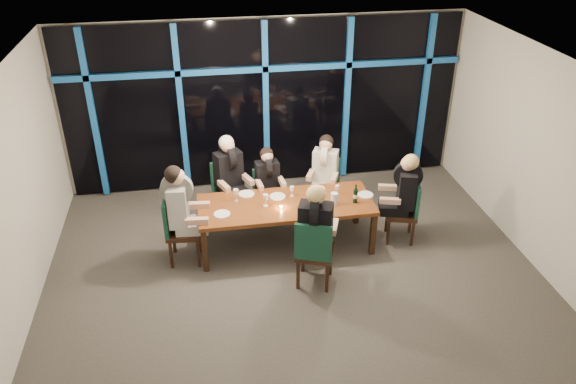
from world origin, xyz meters
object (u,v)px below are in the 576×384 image
object	(u,v)px
diner_end_left	(181,201)
diner_far_right	(325,164)
chair_far_mid	(267,192)
water_pitcher	(334,199)
diner_far_left	(229,167)
chair_end_right	(407,208)
chair_end_left	(177,226)
diner_near_mid	(316,220)
dining_table	(286,207)
chair_far_left	(228,187)
wine_bottle	(355,196)
chair_near_mid	(314,250)
diner_far_mid	(268,175)
chair_far_right	(325,183)
diner_end_right	(404,185)

from	to	relation	value
diner_end_left	diner_far_right	bearing A→B (deg)	-62.37
chair_far_mid	water_pitcher	bearing A→B (deg)	-55.84
chair_far_mid	diner_far_right	bearing A→B (deg)	-7.00
diner_far_left	chair_end_right	bearing A→B (deg)	-43.26
chair_end_right	diner_far_left	world-z (taller)	diner_far_left
chair_end_left	diner_near_mid	distance (m)	2.08
chair_far_mid	water_pitcher	world-z (taller)	water_pitcher
chair_far_mid	diner_near_mid	size ratio (longest dim) A/B	0.85
dining_table	chair_far_left	bearing A→B (deg)	129.46
dining_table	diner_far_right	xyz separation A→B (m)	(0.79, 0.84, 0.23)
chair_end_left	diner_far_right	xyz separation A→B (m)	(2.39, 0.95, 0.32)
diner_end_left	wine_bottle	size ratio (longest dim) A/B	3.46
chair_near_mid	diner_far_right	distance (m)	1.99
diner_far_mid	diner_near_mid	xyz separation A→B (m)	(0.41, -1.72, 0.17)
diner_far_right	chair_near_mid	bearing A→B (deg)	-82.55
chair_near_mid	wine_bottle	world-z (taller)	chair_near_mid
chair_far_left	dining_table	bearing A→B (deg)	-72.48
diner_far_mid	wine_bottle	world-z (taller)	diner_far_mid
chair_far_left	diner_far_mid	distance (m)	0.71
chair_far_right	diner_near_mid	xyz separation A→B (m)	(-0.57, -1.87, 0.49)
chair_far_left	diner_far_right	world-z (taller)	diner_far_right
dining_table	chair_near_mid	world-z (taller)	chair_near_mid
chair_end_left	diner_far_left	distance (m)	1.36
diner_far_mid	diner_far_right	size ratio (longest dim) A/B	0.92
diner_far_right	chair_far_right	bearing A→B (deg)	90.00
chair_end_right	diner_far_left	xyz separation A→B (m)	(-2.62, 1.02, 0.41)
chair_far_left	chair_end_left	world-z (taller)	chair_end_left
diner_end_left	dining_table	bearing A→B (deg)	-80.59
diner_end_left	diner_end_right	distance (m)	3.30
diner_far_left	water_pitcher	xyz separation A→B (m)	(1.46, -1.03, -0.13)
diner_end_right	water_pitcher	world-z (taller)	diner_end_right
chair_far_right	diner_end_right	bearing A→B (deg)	-22.81
chair_near_mid	diner_end_left	world-z (taller)	diner_end_left
chair_far_right	diner_near_mid	world-z (taller)	diner_near_mid
chair_far_left	chair_end_left	size ratio (longest dim) A/B	0.96
diner_end_left	diner_end_right	xyz separation A→B (m)	(3.30, -0.01, -0.06)
chair_end_left	chair_end_right	xyz separation A→B (m)	(3.47, -0.04, -0.03)
chair_end_left	diner_far_right	distance (m)	2.59
diner_far_right	diner_near_mid	bearing A→B (deg)	-82.37
diner_far_left	diner_far_right	bearing A→B (deg)	-23.35
wine_bottle	water_pitcher	xyz separation A→B (m)	(-0.32, 0.00, -0.02)
diner_far_mid	wine_bottle	size ratio (longest dim) A/B	2.89
chair_near_mid	diner_far_mid	distance (m)	1.86
diner_far_left	diner_far_right	xyz separation A→B (m)	(1.54, -0.04, -0.06)
chair_far_right	chair_near_mid	xyz separation A→B (m)	(-0.60, -1.95, 0.06)
chair_far_mid	diner_far_mid	size ratio (longest dim) A/B	1.03
chair_far_right	diner_far_left	bearing A→B (deg)	-154.36
diner_far_mid	water_pitcher	size ratio (longest dim) A/B	4.58
chair_end_left	chair_near_mid	distance (m)	2.05
diner_far_mid	diner_end_right	xyz separation A→B (m)	(1.94, -0.89, 0.11)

